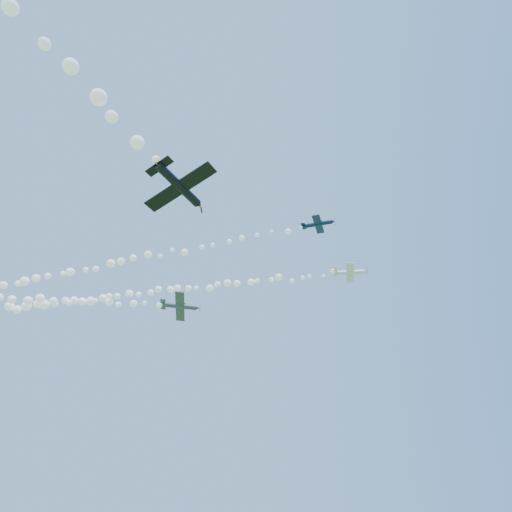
{
  "coord_description": "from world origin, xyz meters",
  "views": [
    {
      "loc": [
        6.54,
        -60.37,
        2.0
      ],
      "look_at": [
        5.27,
        -5.8,
        47.5
      ],
      "focal_mm": 30.0,
      "sensor_mm": 36.0,
      "label": 1
    }
  ],
  "objects_px": {
    "plane_white": "(350,272)",
    "plane_grey": "(180,306)",
    "plane_black": "(180,186)",
    "plane_navy": "(318,224)"
  },
  "relations": [
    {
      "from": "plane_white",
      "to": "plane_navy",
      "type": "height_order",
      "value": "plane_white"
    },
    {
      "from": "plane_white",
      "to": "plane_black",
      "type": "height_order",
      "value": "plane_white"
    },
    {
      "from": "plane_navy",
      "to": "plane_black",
      "type": "height_order",
      "value": "plane_navy"
    },
    {
      "from": "plane_white",
      "to": "plane_grey",
      "type": "xyz_separation_m",
      "value": [
        -33.66,
        -3.18,
        -9.86
      ]
    },
    {
      "from": "plane_white",
      "to": "plane_grey",
      "type": "bearing_deg",
      "value": -166.63
    },
    {
      "from": "plane_navy",
      "to": "plane_grey",
      "type": "xyz_separation_m",
      "value": [
        -25.22,
        14.6,
        -6.7
      ]
    },
    {
      "from": "plane_white",
      "to": "plane_grey",
      "type": "distance_m",
      "value": 35.21
    },
    {
      "from": "plane_grey",
      "to": "plane_black",
      "type": "bearing_deg",
      "value": -85.77
    },
    {
      "from": "plane_white",
      "to": "plane_black",
      "type": "bearing_deg",
      "value": -114.82
    },
    {
      "from": "plane_navy",
      "to": "plane_grey",
      "type": "relative_size",
      "value": 0.77
    }
  ]
}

